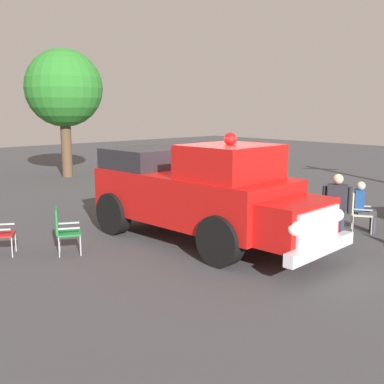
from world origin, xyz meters
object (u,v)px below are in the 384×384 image
at_px(spectator_standing, 337,206).
at_px(lawn_chair_near_truck, 357,209).
at_px(spectator_seated, 363,205).
at_px(oak_tree_right, 64,89).
at_px(vintage_fire_truck, 199,191).
at_px(lawn_chair_by_car, 63,227).

bearing_deg(spectator_standing, lawn_chair_near_truck, 13.17).
bearing_deg(spectator_standing, spectator_seated, 9.09).
bearing_deg(oak_tree_right, spectator_seated, -86.36).
xyz_separation_m(vintage_fire_truck, oak_tree_right, (2.77, 11.74, 2.73)).
xyz_separation_m(lawn_chair_near_truck, lawn_chair_by_car, (-6.40, 3.27, 0.00)).
xyz_separation_m(lawn_chair_by_car, oak_tree_right, (5.59, 10.51, 3.33)).
height_order(vintage_fire_truck, spectator_standing, vintage_fire_truck).
height_order(lawn_chair_by_car, oak_tree_right, oak_tree_right).
distance_m(vintage_fire_truck, lawn_chair_by_car, 3.14).
relative_size(spectator_standing, oak_tree_right, 0.30).
height_order(lawn_chair_near_truck, spectator_seated, spectator_seated).
bearing_deg(spectator_seated, lawn_chair_by_car, 152.43).
height_order(vintage_fire_truck, lawn_chair_by_car, vintage_fire_truck).
bearing_deg(spectator_standing, vintage_fire_truck, 128.46).
relative_size(lawn_chair_near_truck, spectator_standing, 0.61).
height_order(lawn_chair_by_car, spectator_standing, spectator_standing).
distance_m(spectator_seated, oak_tree_right, 14.29).
relative_size(lawn_chair_near_truck, oak_tree_right, 0.18).
distance_m(vintage_fire_truck, spectator_seated, 4.26).
bearing_deg(lawn_chair_near_truck, spectator_seated, -56.93).
relative_size(vintage_fire_truck, spectator_standing, 3.62).
bearing_deg(spectator_seated, vintage_fire_truck, 149.55).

